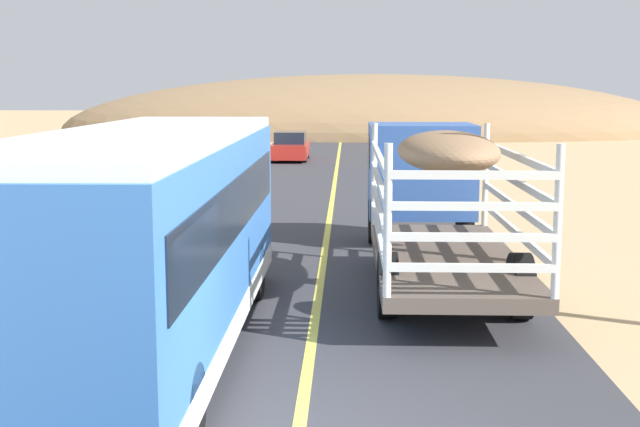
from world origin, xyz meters
The scene contains 4 objects.
livestock_truck centered at (2.29, 9.76, 1.79)m, with size 2.53×9.70×3.02m.
bus centered at (-2.24, 3.11, 1.75)m, with size 2.54×10.00×3.21m.
car_far centered at (-2.44, 34.76, 0.69)m, with size 1.80×4.40×1.46m.
distant_hill centered at (2.42, 59.32, 0.00)m, with size 50.16×22.50×9.41m, color #8D6E4C.
Camera 1 is at (0.54, -8.35, 3.84)m, focal length 47.23 mm.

